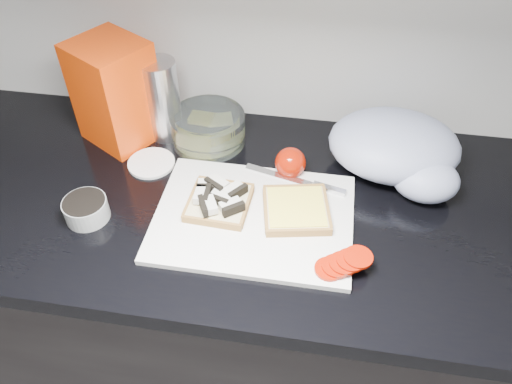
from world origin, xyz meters
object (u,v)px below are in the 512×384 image
bread_bag (115,93)px  steel_canister (162,100)px  glass_bowl (208,128)px  cutting_board (254,218)px

bread_bag → steel_canister: (0.10, 0.02, -0.02)m
glass_bowl → steel_canister: steel_canister is taller
bread_bag → steel_canister: 0.11m
cutting_board → glass_bowl: size_ratio=2.27×
glass_bowl → bread_bag: bread_bag is taller
cutting_board → glass_bowl: glass_bowl is taller
cutting_board → bread_bag: bread_bag is taller
cutting_board → steel_canister: steel_canister is taller
bread_bag → steel_canister: size_ratio=1.23×
bread_bag → glass_bowl: bearing=33.9°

